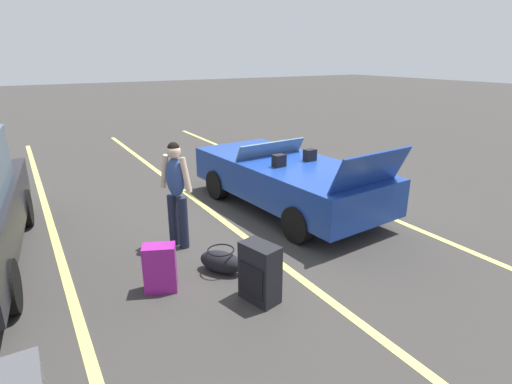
# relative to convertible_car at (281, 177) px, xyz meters

# --- Properties ---
(ground_plane) EXTENTS (80.00, 80.00, 0.00)m
(ground_plane) POSITION_rel_convertible_car_xyz_m (-0.20, -0.02, -0.59)
(ground_plane) COLOR #383533
(lot_line_near) EXTENTS (18.00, 0.12, 0.01)m
(lot_line_near) POSITION_rel_convertible_car_xyz_m (-0.20, -1.36, -0.59)
(lot_line_near) COLOR #EAE066
(lot_line_near) RESTS_ON ground_plane
(lot_line_mid) EXTENTS (18.00, 0.12, 0.01)m
(lot_line_mid) POSITION_rel_convertible_car_xyz_m (-0.20, 1.34, -0.59)
(lot_line_mid) COLOR #EAE066
(lot_line_mid) RESTS_ON ground_plane
(lot_line_far) EXTENTS (18.00, 0.12, 0.01)m
(lot_line_far) POSITION_rel_convertible_car_xyz_m (-0.20, 4.04, -0.59)
(lot_line_far) COLOR #EAE066
(lot_line_far) RESTS_ON ground_plane
(convertible_car) EXTENTS (4.29, 2.07, 1.52)m
(convertible_car) POSITION_rel_convertible_car_xyz_m (0.00, 0.00, 0.00)
(convertible_car) COLOR navy
(convertible_car) RESTS_ON ground_plane
(suitcase_large_black) EXTENTS (0.53, 0.40, 0.74)m
(suitcase_large_black) POSITION_rel_convertible_car_xyz_m (-2.61, 2.06, -0.22)
(suitcase_large_black) COLOR black
(suitcase_large_black) RESTS_ON ground_plane
(suitcase_medium_bright) EXTENTS (0.38, 0.46, 0.62)m
(suitcase_medium_bright) POSITION_rel_convertible_car_xyz_m (-1.78, 3.02, -0.28)
(suitcase_medium_bright) COLOR #991E8C
(suitcase_medium_bright) RESTS_ON ground_plane
(duffel_bag) EXTENTS (0.70, 0.61, 0.34)m
(duffel_bag) POSITION_rel_convertible_car_xyz_m (-1.76, 2.16, -0.43)
(duffel_bag) COLOR black
(duffel_bag) RESTS_ON ground_plane
(traveler_person) EXTENTS (0.57, 0.37, 1.65)m
(traveler_person) POSITION_rel_convertible_car_xyz_m (-0.70, 2.37, 0.34)
(traveler_person) COLOR #1E2338
(traveler_person) RESTS_ON ground_plane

